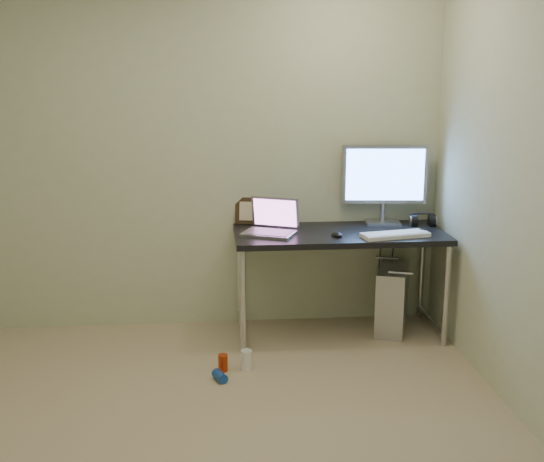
% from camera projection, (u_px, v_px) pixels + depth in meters
% --- Properties ---
extents(floor, '(3.50, 3.50, 0.00)m').
position_uv_depth(floor, '(194.00, 450.00, 3.39)').
color(floor, tan).
rests_on(floor, ground).
extents(wall_back, '(3.50, 0.02, 2.50)m').
position_uv_depth(wall_back, '(195.00, 155.00, 4.79)').
color(wall_back, beige).
rests_on(wall_back, ground).
extents(desk, '(1.45, 0.63, 0.75)m').
position_uv_depth(desk, '(339.00, 244.00, 4.71)').
color(desk, black).
rests_on(desk, ground).
extents(tower_computer, '(0.34, 0.49, 0.50)m').
position_uv_depth(tower_computer, '(392.00, 299.00, 4.89)').
color(tower_computer, '#BABABF').
rests_on(tower_computer, ground).
extents(cable_a, '(0.01, 0.16, 0.69)m').
position_uv_depth(cable_a, '(379.00, 268.00, 5.06)').
color(cable_a, black).
rests_on(cable_a, ground).
extents(cable_b, '(0.02, 0.11, 0.71)m').
position_uv_depth(cable_b, '(391.00, 271.00, 5.05)').
color(cable_b, black).
rests_on(cable_b, ground).
extents(can_red, '(0.07, 0.07, 0.11)m').
position_uv_depth(can_red, '(223.00, 363.00, 4.26)').
color(can_red, '#AA2B0A').
rests_on(can_red, ground).
extents(can_white, '(0.09, 0.09, 0.13)m').
position_uv_depth(can_white, '(246.00, 360.00, 4.28)').
color(can_white, white).
rests_on(can_white, ground).
extents(can_blue, '(0.10, 0.12, 0.06)m').
position_uv_depth(can_blue, '(220.00, 376.00, 4.13)').
color(can_blue, '#15419F').
rests_on(can_blue, ground).
extents(laptop, '(0.42, 0.39, 0.23)m').
position_uv_depth(laptop, '(271.00, 225.00, 4.64)').
color(laptop, '#A4A4AB').
rests_on(laptop, desk).
extents(monitor, '(0.61, 0.20, 0.57)m').
position_uv_depth(monitor, '(384.00, 178.00, 4.85)').
color(monitor, '#A4A4AB').
rests_on(monitor, desk).
extents(keyboard, '(0.48, 0.24, 0.03)m').
position_uv_depth(keyboard, '(395.00, 235.00, 4.54)').
color(keyboard, white).
rests_on(keyboard, desk).
extents(mouse_right, '(0.09, 0.13, 0.04)m').
position_uv_depth(mouse_right, '(421.00, 231.00, 4.63)').
color(mouse_right, black).
rests_on(mouse_right, desk).
extents(mouse_left, '(0.09, 0.12, 0.04)m').
position_uv_depth(mouse_left, '(337.00, 234.00, 4.56)').
color(mouse_left, black).
rests_on(mouse_left, desk).
extents(headphones, '(0.18, 0.11, 0.12)m').
position_uv_depth(headphones, '(423.00, 221.00, 4.87)').
color(headphones, black).
rests_on(headphones, desk).
extents(picture_frame, '(0.25, 0.11, 0.19)m').
position_uv_depth(picture_frame, '(252.00, 211.00, 4.90)').
color(picture_frame, black).
rests_on(picture_frame, desk).
extents(webcam, '(0.04, 0.03, 0.11)m').
position_uv_depth(webcam, '(285.00, 213.00, 4.92)').
color(webcam, silver).
rests_on(webcam, desk).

